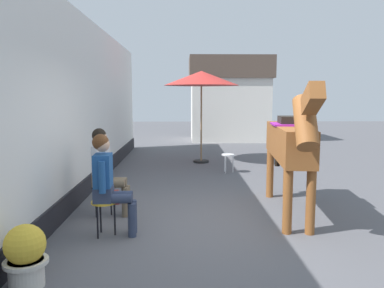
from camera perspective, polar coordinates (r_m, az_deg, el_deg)
The scene contains 10 objects.
ground_plane at distance 8.71m, azimuth 2.38°, elevation -5.38°, with size 40.00×40.00×0.00m, color #56565B.
pub_facade_wall at distance 7.27m, azimuth -17.27°, elevation 4.06°, with size 0.34×14.00×3.40m.
distant_cottage at distance 16.60m, azimuth 5.51°, elevation 6.80°, with size 3.40×2.60×3.50m.
seated_visitor_near at distance 5.29m, azimuth -12.35°, elevation -5.16°, with size 0.61×0.49×1.39m.
seated_visitor_far at distance 6.20m, azimuth -12.73°, elevation -3.36°, with size 0.61×0.49×1.39m.
saddled_horse_center at distance 6.19m, azimuth 14.33°, elevation 0.14°, with size 0.66×2.99×2.06m.
flower_planter_near at distance 4.26m, azimuth -23.48°, elevation -14.85°, with size 0.43×0.43×0.64m.
cafe_parasol at distance 10.85m, azimuth 1.40°, elevation 9.64°, with size 2.10×2.10×2.58m.
spare_stool_white at distance 9.53m, azimuth 5.34°, elevation -1.87°, with size 0.32×0.32×0.46m.
satchel_bag at distance 7.03m, azimuth -11.28°, elevation -7.73°, with size 0.28×0.12×0.20m, color maroon.
Camera 1 is at (-0.55, -5.48, 1.89)m, focal length 35.94 mm.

